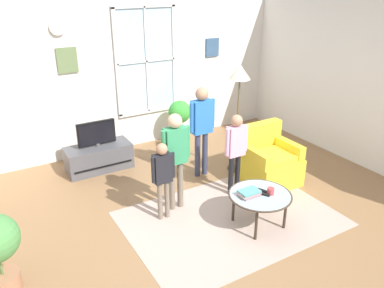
# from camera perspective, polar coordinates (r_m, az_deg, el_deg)

# --- Properties ---
(ground_plane) EXTENTS (6.52, 6.30, 0.02)m
(ground_plane) POSITION_cam_1_polar(r_m,az_deg,el_deg) (5.16, 3.72, -11.26)
(ground_plane) COLOR olive
(back_wall) EXTENTS (5.92, 0.17, 2.60)m
(back_wall) POSITION_cam_1_polar(r_m,az_deg,el_deg) (7.03, -9.46, 9.86)
(back_wall) COLOR silver
(back_wall) RESTS_ON ground_plane
(area_rug) EXTENTS (2.66, 1.88, 0.01)m
(area_rug) POSITION_cam_1_polar(r_m,az_deg,el_deg) (5.21, 5.65, -10.76)
(area_rug) COLOR tan
(area_rug) RESTS_ON ground_plane
(tv_stand) EXTENTS (1.03, 0.47, 0.41)m
(tv_stand) POSITION_cam_1_polar(r_m,az_deg,el_deg) (6.51, -13.42, -1.94)
(tv_stand) COLOR #4C4C51
(tv_stand) RESTS_ON ground_plane
(television) EXTENTS (0.61, 0.08, 0.41)m
(television) POSITION_cam_1_polar(r_m,az_deg,el_deg) (6.34, -13.77, 1.52)
(television) COLOR #4C4C4C
(television) RESTS_ON tv_stand
(armchair) EXTENTS (0.76, 0.74, 0.87)m
(armchair) POSITION_cam_1_polar(r_m,az_deg,el_deg) (6.02, 11.04, -2.59)
(armchair) COLOR yellow
(armchair) RESTS_ON ground_plane
(coffee_table) EXTENTS (0.79, 0.79, 0.44)m
(coffee_table) POSITION_cam_1_polar(r_m,az_deg,el_deg) (4.94, 9.89, -7.51)
(coffee_table) COLOR #99B2B7
(coffee_table) RESTS_ON ground_plane
(book_stack) EXTENTS (0.27, 0.19, 0.07)m
(book_stack) POSITION_cam_1_polar(r_m,az_deg,el_deg) (4.87, 8.34, -7.08)
(book_stack) COLOR gray
(book_stack) RESTS_ON coffee_table
(cup) EXTENTS (0.09, 0.09, 0.08)m
(cup) POSITION_cam_1_polar(r_m,az_deg,el_deg) (4.94, 11.40, -6.74)
(cup) COLOR #BF3F3F
(cup) RESTS_ON coffee_table
(remote_near_books) EXTENTS (0.09, 0.14, 0.02)m
(remote_near_books) POSITION_cam_1_polar(r_m,az_deg,el_deg) (4.99, 10.23, -6.71)
(remote_near_books) COLOR black
(remote_near_books) RESTS_ON coffee_table
(remote_near_cup) EXTENTS (0.11, 0.14, 0.02)m
(remote_near_cup) POSITION_cam_1_polar(r_m,az_deg,el_deg) (4.92, 10.49, -7.22)
(remote_near_cup) COLOR black
(remote_near_cup) RESTS_ON coffee_table
(person_black_shirt) EXTENTS (0.32, 0.14, 1.06)m
(person_black_shirt) POSITION_cam_1_polar(r_m,az_deg,el_deg) (4.89, -4.30, -4.20)
(person_black_shirt) COLOR #726656
(person_black_shirt) RESTS_ON ground_plane
(person_blue_shirt) EXTENTS (0.43, 0.19, 1.42)m
(person_blue_shirt) POSITION_cam_1_polar(r_m,az_deg,el_deg) (5.88, 1.41, 3.24)
(person_blue_shirt) COLOR #333851
(person_blue_shirt) RESTS_ON ground_plane
(person_pink_shirt) EXTENTS (0.36, 0.16, 1.20)m
(person_pink_shirt) POSITION_cam_1_polar(r_m,az_deg,el_deg) (5.44, 6.38, -0.23)
(person_pink_shirt) COLOR black
(person_pink_shirt) RESTS_ON ground_plane
(person_green_shirt) EXTENTS (0.41, 0.18, 1.35)m
(person_green_shirt) POSITION_cam_1_polar(r_m,az_deg,el_deg) (5.02, -2.43, -1.03)
(person_green_shirt) COLOR #726656
(person_green_shirt) RESTS_ON ground_plane
(potted_plant_by_window) EXTENTS (0.41, 0.41, 0.84)m
(potted_plant_by_window) POSITION_cam_1_polar(r_m,az_deg,el_deg) (7.19, -1.79, 3.65)
(potted_plant_by_window) COLOR silver
(potted_plant_by_window) RESTS_ON ground_plane
(floor_lamp) EXTENTS (0.32, 0.32, 1.72)m
(floor_lamp) POSITION_cam_1_polar(r_m,az_deg,el_deg) (5.95, 6.93, 8.82)
(floor_lamp) COLOR black
(floor_lamp) RESTS_ON ground_plane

